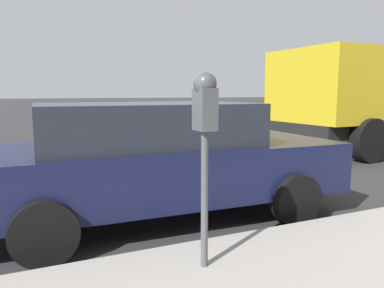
% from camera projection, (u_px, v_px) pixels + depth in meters
% --- Properties ---
extents(ground_plane, '(220.00, 220.00, 0.00)m').
position_uv_depth(ground_plane, '(175.00, 195.00, 6.00)').
color(ground_plane, '#333335').
extents(parking_meter, '(0.21, 0.19, 1.62)m').
position_uv_depth(parking_meter, '(205.00, 120.00, 3.01)').
color(parking_meter, '#4C5156').
rests_on(parking_meter, sidewalk).
extents(car_navy, '(2.16, 4.70, 1.50)m').
position_uv_depth(car_navy, '(157.00, 158.00, 4.81)').
color(car_navy, '#14193D').
rests_on(car_navy, ground_plane).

